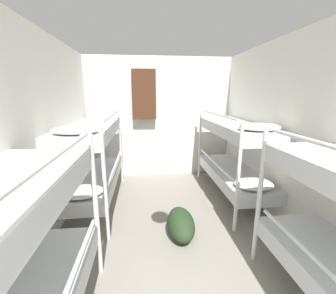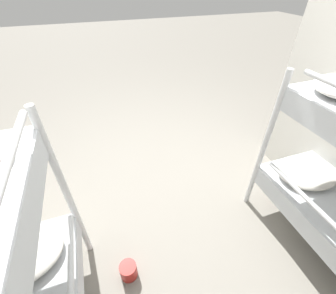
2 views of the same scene
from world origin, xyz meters
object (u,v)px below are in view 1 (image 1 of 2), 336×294
Objects in this scene: duffel_bag at (181,224)px; hanging_coat at (144,95)px; bunk_stack_right_far at (236,153)px; bunk_stack_left_far at (92,157)px.

hanging_coat is at bearing 100.82° from duffel_bag.
bunk_stack_right_far is 1.96m from hanging_coat.
hanging_coat reaches higher than bunk_stack_left_far.
hanging_coat is (-1.36, 1.12, 0.86)m from bunk_stack_right_far.
duffel_bag is 2.49m from hanging_coat.
bunk_stack_left_far is at bearing 180.00° from bunk_stack_right_far.
duffel_bag is at bearing -79.18° from hanging_coat.
duffel_bag is (-0.98, -0.87, -0.60)m from bunk_stack_right_far.
bunk_stack_left_far is 2.13m from bunk_stack_right_far.
bunk_stack_left_far is 3.14× the size of duffel_bag.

